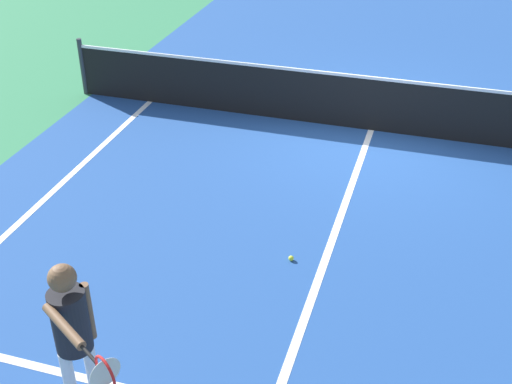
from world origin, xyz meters
name	(u,v)px	position (x,y,z in m)	size (l,w,h in m)	color
ground_plane	(371,130)	(0.00, 0.00, 0.00)	(60.00, 60.00, 0.00)	#337F51
court_surface_inbounds	(371,130)	(0.00, 0.00, 0.00)	(10.62, 24.40, 0.00)	#234C93
line_center_service	(335,233)	(0.00, -3.20, 0.00)	(0.10, 6.40, 0.01)	white
net	(374,103)	(0.00, 0.00, 0.49)	(10.96, 0.09, 1.07)	#33383D
player_near	(73,329)	(-1.61, -6.81, 1.10)	(0.99, 0.94, 1.75)	white
tennis_ball_mid_court	(291,258)	(-0.40, -3.94, 0.03)	(0.07, 0.07, 0.07)	#CCE033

